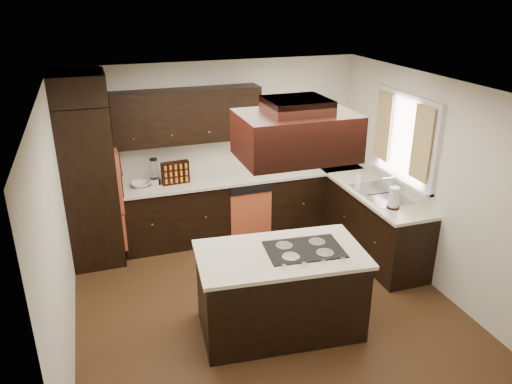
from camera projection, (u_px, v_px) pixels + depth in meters
floor at (264, 303)px, 5.84m from camera, size 4.20×4.20×0.02m
ceiling at (266, 87)px, 4.88m from camera, size 4.20×4.20×0.02m
wall_back at (216, 149)px, 7.21m from camera, size 4.20×0.02×2.50m
wall_front at (365, 319)px, 3.51m from camera, size 4.20×0.02×2.50m
wall_left at (56, 233)px, 4.74m from camera, size 0.02×4.20×2.50m
wall_right at (431, 182)px, 5.98m from camera, size 0.02×4.20×2.50m
oven_column at (91, 185)px, 6.40m from camera, size 0.65×0.75×2.12m
wall_oven_face at (118, 178)px, 6.48m from camera, size 0.05×0.62×0.78m
base_cabinets_back at (226, 208)px, 7.26m from camera, size 2.93×0.60×0.88m
base_cabinets_right at (364, 216)px, 6.98m from camera, size 0.60×2.40×0.88m
countertop_back at (225, 179)px, 7.07m from camera, size 2.93×0.63×0.04m
countertop_right at (366, 186)px, 6.80m from camera, size 0.63×2.40×0.04m
upper_cabinets at (187, 116)px, 6.71m from camera, size 2.00×0.34×0.72m
dishwasher_front at (251, 216)px, 7.10m from camera, size 0.60×0.05×0.72m
window_frame at (405, 138)px, 6.30m from camera, size 0.06×1.32×1.12m
window_pane at (407, 138)px, 6.30m from camera, size 0.00×1.20×1.00m
curtain_left at (422, 144)px, 5.89m from camera, size 0.02×0.34×0.90m
curtain_right at (383, 126)px, 6.63m from camera, size 0.02×0.34×0.90m
sink_rim at (381, 194)px, 6.49m from camera, size 0.52×0.84×0.01m
island at (280, 293)px, 5.24m from camera, size 1.73×1.05×0.88m
island_top at (281, 254)px, 5.07m from camera, size 1.79×1.12×0.04m
cooktop at (304, 249)px, 5.11m from camera, size 0.82×0.59×0.01m
range_hood at (296, 135)px, 4.56m from camera, size 1.05×0.72×0.42m
hood_duct at (297, 106)px, 4.45m from camera, size 0.55×0.50×0.13m
blender_base at (155, 182)px, 6.76m from camera, size 0.15×0.15×0.10m
blender_pitcher at (154, 169)px, 6.69m from camera, size 0.13×0.13×0.26m
spice_rack at (175, 173)px, 6.78m from camera, size 0.38×0.13×0.31m
mixing_bowl at (141, 184)px, 6.72m from camera, size 0.27×0.27×0.06m
soap_bottle at (358, 176)px, 6.86m from camera, size 0.10×0.10×0.17m
paper_towel at (394, 198)px, 6.03m from camera, size 0.15×0.15×0.27m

